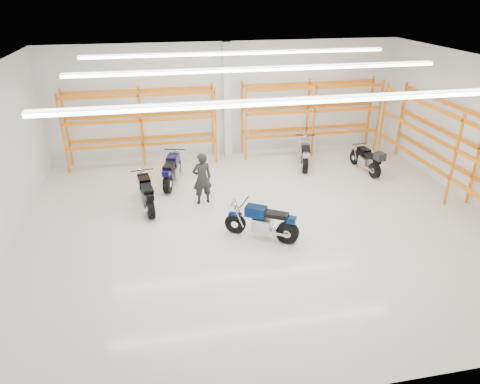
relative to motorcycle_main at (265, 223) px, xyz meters
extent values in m
plane|color=silver|center=(0.11, 0.85, -0.49)|extent=(14.00, 14.00, 0.00)
cube|color=white|center=(0.11, 6.85, 1.76)|extent=(14.00, 0.02, 4.50)
cube|color=white|center=(0.11, -5.15, 1.76)|extent=(14.00, 0.02, 4.50)
cube|color=white|center=(0.11, 0.85, 4.01)|extent=(14.00, 12.00, 0.02)
cube|color=white|center=(0.11, -2.15, 3.91)|extent=(10.00, 0.22, 0.10)
cube|color=white|center=(0.11, 1.35, 3.91)|extent=(10.00, 0.22, 0.10)
cube|color=white|center=(0.11, 4.35, 3.91)|extent=(10.00, 0.22, 0.10)
cylinder|color=black|center=(-0.74, 0.45, -0.19)|extent=(0.58, 0.42, 0.61)
cylinder|color=black|center=(0.56, -0.34, -0.18)|extent=(0.63, 0.48, 0.63)
cylinder|color=silver|center=(-0.74, 0.45, -0.19)|extent=(0.25, 0.23, 0.20)
cylinder|color=silver|center=(0.56, -0.34, -0.18)|extent=(0.30, 0.29, 0.22)
cube|color=#05173C|center=(-0.74, 0.45, 0.12)|extent=(0.39, 0.32, 0.06)
cube|color=#B7B7BC|center=(-0.06, 0.04, -0.07)|extent=(0.64, 0.58, 0.39)
cube|color=#A5A5AA|center=(0.27, -0.16, -0.17)|extent=(0.67, 0.47, 0.08)
cube|color=#05173C|center=(-0.22, 0.13, 0.32)|extent=(0.66, 0.59, 0.28)
cube|color=black|center=(0.27, -0.16, 0.32)|extent=(0.73, 0.61, 0.12)
cube|color=#05173C|center=(0.63, -0.38, 0.24)|extent=(0.34, 0.33, 0.16)
cylinder|color=black|center=(-0.51, 0.31, 0.54)|extent=(0.40, 0.63, 0.04)
sphere|color=silver|center=(-0.77, 0.47, 0.38)|extent=(0.19, 0.19, 0.19)
cylinder|color=silver|center=(0.22, -0.32, -0.17)|extent=(0.70, 0.47, 0.09)
cylinder|color=black|center=(-3.34, 3.34, -0.18)|extent=(0.22, 0.64, 0.63)
cylinder|color=black|center=(-3.09, 1.80, -0.17)|extent=(0.29, 0.67, 0.65)
cylinder|color=silver|center=(-3.34, 3.34, -0.18)|extent=(0.18, 0.23, 0.21)
cylinder|color=silver|center=(-3.09, 1.80, -0.17)|extent=(0.24, 0.26, 0.23)
cube|color=black|center=(-3.34, 3.34, 0.13)|extent=(0.21, 0.40, 0.06)
cube|color=#B7B7BC|center=(-3.21, 2.54, -0.05)|extent=(0.46, 0.59, 0.40)
cube|color=#A5A5AA|center=(-3.15, 2.15, -0.16)|extent=(0.24, 0.74, 0.08)
cube|color=black|center=(-3.24, 2.73, 0.34)|extent=(0.44, 0.63, 0.29)
cube|color=black|center=(-3.15, 2.15, 0.34)|extent=(0.42, 0.73, 0.13)
cube|color=black|center=(-3.08, 1.72, 0.26)|extent=(0.27, 0.30, 0.17)
cylinder|color=black|center=(-3.30, 3.08, 0.57)|extent=(0.73, 0.15, 0.04)
sphere|color=silver|center=(-3.35, 3.38, 0.40)|extent=(0.20, 0.20, 0.20)
cylinder|color=silver|center=(-3.31, 2.08, -0.16)|extent=(0.22, 0.79, 0.09)
cylinder|color=black|center=(-2.08, 5.01, -0.17)|extent=(0.29, 0.65, 0.64)
cylinder|color=black|center=(-2.51, 3.47, -0.16)|extent=(0.36, 0.69, 0.66)
cylinder|color=silver|center=(-2.08, 5.01, -0.17)|extent=(0.20, 0.24, 0.21)
cylinder|color=silver|center=(-2.51, 3.47, -0.16)|extent=(0.27, 0.28, 0.23)
cube|color=#0E0D48|center=(-2.08, 5.01, 0.15)|extent=(0.26, 0.41, 0.06)
cube|color=#B7B7BC|center=(-2.30, 4.21, -0.05)|extent=(0.52, 0.64, 0.40)
cube|color=#A5A5AA|center=(-2.41, 3.82, -0.15)|extent=(0.32, 0.75, 0.09)
cube|color=#0E0D48|center=(-2.25, 4.39, 0.36)|extent=(0.51, 0.67, 0.30)
cube|color=black|center=(-2.41, 3.82, 0.36)|extent=(0.49, 0.76, 0.13)
cube|color=#0E0D48|center=(-2.53, 3.39, 0.27)|extent=(0.30, 0.33, 0.17)
cylinder|color=black|center=(-2.15, 4.74, 0.59)|extent=(0.73, 0.24, 0.04)
sphere|color=silver|center=(-2.07, 5.05, 0.42)|extent=(0.20, 0.20, 0.20)
cylinder|color=silver|center=(-2.58, 3.82, -0.15)|extent=(0.30, 0.79, 0.10)
cylinder|color=black|center=(3.10, 5.73, -0.18)|extent=(0.30, 0.63, 0.62)
cylinder|color=black|center=(2.64, 4.23, -0.17)|extent=(0.37, 0.67, 0.65)
cylinder|color=silver|center=(3.10, 5.73, -0.18)|extent=(0.20, 0.24, 0.21)
cylinder|color=silver|center=(2.64, 4.23, -0.17)|extent=(0.27, 0.28, 0.23)
cube|color=#A09FA5|center=(3.10, 5.73, 0.13)|extent=(0.26, 0.40, 0.06)
cube|color=#B7B7BC|center=(2.86, 4.95, -0.06)|extent=(0.52, 0.63, 0.40)
cube|color=#A5A5AA|center=(2.74, 4.57, -0.16)|extent=(0.33, 0.73, 0.08)
cube|color=#A09FA5|center=(2.91, 5.13, 0.34)|extent=(0.51, 0.66, 0.29)
cube|color=black|center=(2.74, 4.57, 0.34)|extent=(0.50, 0.75, 0.12)
cube|color=#A09FA5|center=(2.61, 4.15, 0.26)|extent=(0.30, 0.33, 0.17)
cylinder|color=black|center=(3.02, 5.47, 0.57)|extent=(0.71, 0.25, 0.04)
sphere|color=silver|center=(3.11, 5.77, 0.40)|extent=(0.20, 0.20, 0.20)
cylinder|color=silver|center=(2.57, 4.58, -0.16)|extent=(0.32, 0.77, 0.09)
cylinder|color=black|center=(4.83, 4.67, -0.22)|extent=(0.17, 0.56, 0.55)
cylinder|color=black|center=(4.99, 3.32, -0.21)|extent=(0.23, 0.58, 0.56)
cylinder|color=silver|center=(4.83, 4.67, -0.22)|extent=(0.15, 0.20, 0.18)
cylinder|color=silver|center=(4.99, 3.32, -0.21)|extent=(0.20, 0.22, 0.20)
cube|color=black|center=(4.83, 4.67, 0.05)|extent=(0.18, 0.34, 0.05)
cube|color=#B7B7BC|center=(4.91, 3.97, -0.11)|extent=(0.38, 0.51, 0.35)
cube|color=#A5A5AA|center=(4.95, 3.62, -0.20)|extent=(0.19, 0.65, 0.07)
cube|color=black|center=(4.89, 4.13, 0.24)|extent=(0.37, 0.54, 0.25)
cube|color=black|center=(4.95, 3.62, 0.24)|extent=(0.34, 0.63, 0.11)
cube|color=black|center=(5.00, 3.25, 0.16)|extent=(0.23, 0.26, 0.15)
cylinder|color=black|center=(4.85, 4.44, 0.44)|extent=(0.64, 0.11, 0.03)
sphere|color=silver|center=(4.82, 4.71, 0.29)|extent=(0.17, 0.17, 0.17)
cylinder|color=silver|center=(4.81, 3.57, -0.20)|extent=(0.16, 0.69, 0.08)
cube|color=black|center=(5.01, 3.14, 0.40)|extent=(0.35, 0.38, 0.27)
imported|color=black|center=(-1.43, 2.50, 0.37)|extent=(0.70, 0.52, 1.73)
cube|color=white|center=(0.11, 6.67, 1.76)|extent=(0.32, 0.32, 4.50)
cube|color=orange|center=(-6.09, 6.73, 1.01)|extent=(0.07, 0.07, 3.00)
cube|color=orange|center=(-6.09, 5.93, 1.01)|extent=(0.07, 0.07, 3.00)
cube|color=orange|center=(-3.29, 6.73, 1.01)|extent=(0.07, 0.07, 3.00)
cube|color=orange|center=(-3.29, 5.93, 1.01)|extent=(0.07, 0.07, 3.00)
cube|color=orange|center=(-0.49, 6.73, 1.01)|extent=(0.07, 0.07, 3.00)
cube|color=orange|center=(-0.49, 5.93, 1.01)|extent=(0.07, 0.07, 3.00)
cube|color=orange|center=(-3.29, 6.73, 0.45)|extent=(5.60, 0.07, 0.12)
cube|color=orange|center=(-3.29, 5.93, 0.45)|extent=(5.60, 0.07, 0.12)
cube|color=orange|center=(-3.29, 6.73, 1.38)|extent=(5.60, 0.07, 0.12)
cube|color=orange|center=(-3.29, 5.93, 1.38)|extent=(5.60, 0.07, 0.12)
cube|color=orange|center=(-3.29, 6.73, 2.32)|extent=(5.60, 0.07, 0.12)
cube|color=orange|center=(-3.29, 5.93, 2.32)|extent=(5.60, 0.07, 0.12)
cube|color=orange|center=(0.71, 6.73, 1.01)|extent=(0.07, 0.07, 3.00)
cube|color=orange|center=(0.71, 5.93, 1.01)|extent=(0.07, 0.07, 3.00)
cube|color=orange|center=(3.51, 6.73, 1.01)|extent=(0.07, 0.07, 3.00)
cube|color=orange|center=(3.51, 5.93, 1.01)|extent=(0.07, 0.07, 3.00)
cube|color=orange|center=(6.31, 6.73, 1.01)|extent=(0.07, 0.07, 3.00)
cube|color=orange|center=(6.31, 5.93, 1.01)|extent=(0.07, 0.07, 3.00)
cube|color=orange|center=(3.51, 6.73, 0.45)|extent=(5.60, 0.07, 0.12)
cube|color=orange|center=(3.51, 5.93, 0.45)|extent=(5.60, 0.07, 0.12)
cube|color=orange|center=(3.51, 6.73, 1.38)|extent=(5.60, 0.07, 0.12)
cube|color=orange|center=(3.51, 5.93, 1.38)|extent=(5.60, 0.07, 0.12)
cube|color=orange|center=(3.51, 6.73, 2.32)|extent=(5.60, 0.07, 0.12)
cube|color=orange|center=(3.51, 5.93, 2.32)|extent=(5.60, 0.07, 0.12)
cube|color=orange|center=(6.99, 0.85, 1.01)|extent=(0.07, 0.07, 3.00)
cube|color=orange|center=(6.19, 0.85, 1.01)|extent=(0.07, 0.07, 3.00)
cube|color=orange|center=(6.99, 5.35, 1.01)|extent=(0.07, 0.07, 3.00)
cube|color=orange|center=(6.19, 5.35, 1.01)|extent=(0.07, 0.07, 3.00)
cube|color=orange|center=(6.99, 0.85, 0.45)|extent=(0.07, 9.00, 0.12)
cube|color=orange|center=(6.19, 0.85, 0.45)|extent=(0.07, 9.00, 0.12)
cube|color=orange|center=(6.99, 0.85, 1.38)|extent=(0.07, 9.00, 0.12)
cube|color=orange|center=(6.19, 0.85, 1.38)|extent=(0.07, 9.00, 0.12)
cube|color=orange|center=(6.19, 0.85, 2.32)|extent=(0.07, 9.00, 0.12)
camera|label=1|loc=(-2.63, -9.89, 5.89)|focal=32.00mm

